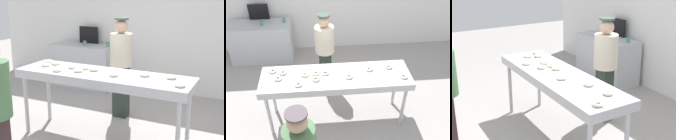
# 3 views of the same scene
# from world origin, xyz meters

# --- Properties ---
(ground_plane) EXTENTS (16.00, 16.00, 0.00)m
(ground_plane) POSITION_xyz_m (0.00, 0.00, 0.00)
(ground_plane) COLOR #9E9993
(fryer_conveyor) EXTENTS (2.44, 0.69, 0.98)m
(fryer_conveyor) POSITION_xyz_m (0.00, 0.00, 0.91)
(fryer_conveyor) COLOR #B7BABF
(fryer_conveyor) RESTS_ON ground
(sugar_donut_0) EXTENTS (0.18, 0.18, 0.04)m
(sugar_donut_0) POSITION_xyz_m (-0.86, 0.13, 1.00)
(sugar_donut_0) COLOR #ECE8CC
(sugar_donut_0) RESTS_ON fryer_conveyor
(sugar_donut_1) EXTENTS (0.18, 0.18, 0.04)m
(sugar_donut_1) POSITION_xyz_m (-0.33, 0.07, 1.00)
(sugar_donut_1) COLOR #FBF1C7
(sugar_donut_1) RESTS_ON fryer_conveyor
(sugar_donut_2) EXTENTS (0.14, 0.14, 0.04)m
(sugar_donut_2) POSITION_xyz_m (0.90, 0.14, 1.00)
(sugar_donut_2) COLOR #F1F1C6
(sugar_donut_2) RESTS_ON fryer_conveyor
(sugar_donut_3) EXTENTS (0.16, 0.16, 0.04)m
(sugar_donut_3) POSITION_xyz_m (0.56, 0.10, 1.00)
(sugar_donut_3) COLOR #F1E6CE
(sugar_donut_3) RESTS_ON fryer_conveyor
(sugar_donut_4) EXTENTS (0.18, 0.18, 0.04)m
(sugar_donut_4) POSITION_xyz_m (-0.33, -0.08, 1.00)
(sugar_donut_4) COLOR #EEEFC6
(sugar_donut_4) RESTS_ON fryer_conveyor
(sugar_donut_5) EXTENTS (0.14, 0.14, 0.04)m
(sugar_donut_5) POSITION_xyz_m (1.08, -0.14, 1.00)
(sugar_donut_5) COLOR #EDF1C8
(sugar_donut_5) RESTS_ON fryer_conveyor
(sugar_donut_6) EXTENTS (0.16, 0.16, 0.04)m
(sugar_donut_6) POSITION_xyz_m (-1.03, 0.19, 1.00)
(sugar_donut_6) COLOR #ECECC6
(sugar_donut_6) RESTS_ON fryer_conveyor
(sugar_donut_7) EXTENTS (0.18, 0.18, 0.04)m
(sugar_donut_7) POSITION_xyz_m (0.20, -0.07, 1.00)
(sugar_donut_7) COLOR #EBE7C6
(sugar_donut_7) RESTS_ON fryer_conveyor
(sugar_donut_8) EXTENTS (0.18, 0.18, 0.04)m
(sugar_donut_8) POSITION_xyz_m (-0.60, -0.19, 1.00)
(sugar_donut_8) COLOR white
(sugar_donut_8) RESTS_ON fryer_conveyor
(sugar_donut_9) EXTENTS (0.18, 0.18, 0.04)m
(sugar_donut_9) POSITION_xyz_m (-0.17, 0.06, 1.00)
(sugar_donut_9) COLOR #ECEBC2
(sugar_donut_9) RESTS_ON fryer_conveyor
(sugar_donut_10) EXTENTS (0.14, 0.14, 0.04)m
(sugar_donut_10) POSITION_xyz_m (-0.93, -0.02, 1.00)
(sugar_donut_10) COLOR white
(sugar_donut_10) RESTS_ON fryer_conveyor
(sugar_donut_11) EXTENTS (0.17, 0.17, 0.04)m
(sugar_donut_11) POSITION_xyz_m (-0.50, 0.05, 1.00)
(sugar_donut_11) COLOR #FCEEC9
(sugar_donut_11) RESTS_ON fryer_conveyor
(worker_baker) EXTENTS (0.36, 0.36, 1.64)m
(worker_baker) POSITION_xyz_m (-0.14, 0.91, 0.95)
(worker_baker) COLOR #253128
(worker_baker) RESTS_ON ground
(prep_counter) EXTENTS (1.41, 0.61, 0.92)m
(prep_counter) POSITION_xyz_m (-1.58, 2.10, 0.46)
(prep_counter) COLOR #B7BABF
(prep_counter) RESTS_ON ground
(paper_cup_0) EXTENTS (0.07, 0.07, 0.10)m
(paper_cup_0) POSITION_xyz_m (-1.00, 2.15, 0.97)
(paper_cup_0) COLOR #4C8C66
(paper_cup_0) RESTS_ON prep_counter
(paper_cup_1) EXTENTS (0.07, 0.07, 0.10)m
(paper_cup_1) POSITION_xyz_m (-1.49, 2.03, 0.97)
(paper_cup_1) COLOR #4C8C66
(paper_cup_1) RESTS_ON prep_counter
(menu_display) EXTENTS (0.45, 0.04, 0.37)m
(menu_display) POSITION_xyz_m (-1.58, 2.36, 1.10)
(menu_display) COLOR black
(menu_display) RESTS_ON prep_counter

